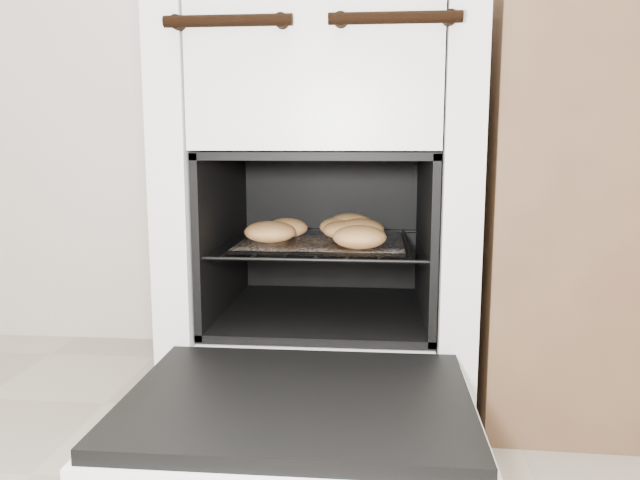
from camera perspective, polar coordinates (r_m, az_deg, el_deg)
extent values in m
cube|color=silver|center=(1.57, 0.59, 3.39)|extent=(0.66, 0.70, 1.01)
cylinder|color=black|center=(1.24, -8.45, 19.23)|extent=(0.24, 0.02, 0.02)
cylinder|color=black|center=(1.20, 6.86, 19.54)|extent=(0.24, 0.02, 0.02)
cube|color=black|center=(1.08, -1.99, -14.50)|extent=(0.57, 0.44, 0.03)
cube|color=silver|center=(1.09, -1.98, -15.46)|extent=(0.59, 0.46, 0.02)
cylinder|color=black|center=(1.53, -8.56, -0.14)|extent=(0.01, 0.46, 0.01)
cylinder|color=black|center=(1.49, 9.42, -0.40)|extent=(0.01, 0.46, 0.01)
cylinder|color=black|center=(1.28, -0.54, -1.85)|extent=(0.47, 0.01, 0.01)
cylinder|color=black|center=(1.71, 0.95, 0.91)|extent=(0.47, 0.01, 0.01)
cylinder|color=black|center=(1.52, -7.15, -0.16)|extent=(0.01, 0.44, 0.01)
cylinder|color=black|center=(1.51, -4.70, -0.20)|extent=(0.01, 0.44, 0.01)
cylinder|color=black|center=(1.50, -2.21, -0.23)|extent=(0.01, 0.44, 0.01)
cylinder|color=black|center=(1.49, 0.31, -0.27)|extent=(0.01, 0.44, 0.01)
cylinder|color=black|center=(1.49, 2.85, -0.31)|extent=(0.01, 0.44, 0.01)
cylinder|color=black|center=(1.49, 5.39, -0.34)|extent=(0.01, 0.44, 0.01)
cylinder|color=black|center=(1.49, 7.94, -0.38)|extent=(0.01, 0.44, 0.01)
cube|color=silver|center=(1.47, 0.24, -0.15)|extent=(0.37, 0.33, 0.01)
ellipsoid|color=tan|center=(1.47, 2.29, 0.93)|extent=(0.11, 0.11, 0.05)
ellipsoid|color=tan|center=(1.52, 2.79, 1.40)|extent=(0.15, 0.15, 0.06)
ellipsoid|color=tan|center=(1.51, 2.11, 1.22)|extent=(0.15, 0.15, 0.05)
ellipsoid|color=tan|center=(1.35, 3.64, 0.28)|extent=(0.15, 0.15, 0.05)
ellipsoid|color=tan|center=(1.44, -4.58, 0.76)|extent=(0.15, 0.15, 0.05)
ellipsoid|color=tan|center=(1.51, -3.02, 1.13)|extent=(0.14, 0.14, 0.05)
ellipsoid|color=tan|center=(1.47, 3.71, 0.99)|extent=(0.14, 0.14, 0.05)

